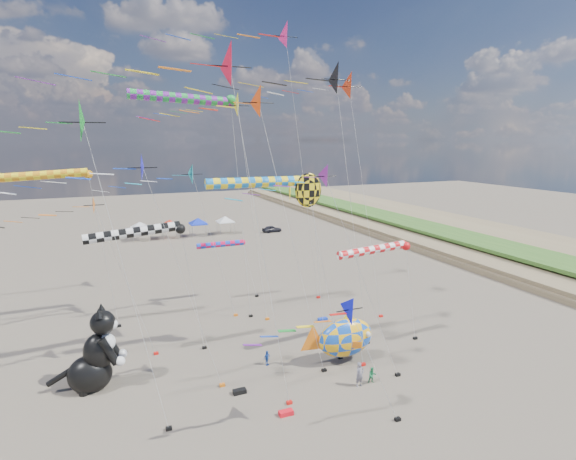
# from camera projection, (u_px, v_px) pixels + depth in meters

# --- Properties ---
(ground) EXTENTS (260.00, 260.00, 0.00)m
(ground) POSITION_uv_depth(u_px,v_px,m) (346.00, 446.00, 25.39)
(ground) COLOR brown
(ground) RESTS_ON ground
(delta_kite_0) EXTENTS (8.56, 1.89, 8.52)m
(delta_kite_0) POSITION_uv_depth(u_px,v_px,m) (353.00, 319.00, 24.97)
(delta_kite_0) COLOR #050CD5
(delta_kite_0) RESTS_ON ground
(delta_kite_1) EXTENTS (12.09, 2.71, 23.10)m
(delta_kite_1) POSITION_uv_depth(u_px,v_px,m) (352.00, 86.00, 38.23)
(delta_kite_1) COLOR red
(delta_kite_1) RESTS_ON ground
(delta_kite_2) EXTENTS (10.52, 2.08, 15.12)m
(delta_kite_2) POSITION_uv_depth(u_px,v_px,m) (191.00, 177.00, 40.07)
(delta_kite_2) COLOR #22D5DD
(delta_kite_2) RESTS_ON ground
(delta_kite_3) EXTENTS (11.51, 2.37, 20.65)m
(delta_kite_3) POSITION_uv_depth(u_px,v_px,m) (257.00, 104.00, 27.91)
(delta_kite_3) COLOR #FF4609
(delta_kite_3) RESTS_ON ground
(delta_kite_4) EXTENTS (9.65, 1.53, 13.27)m
(delta_kite_4) POSITION_uv_depth(u_px,v_px,m) (78.00, 211.00, 32.09)
(delta_kite_4) COLOR orange
(delta_kite_4) RESTS_ON ground
(delta_kite_5) EXTENTS (9.25, 2.47, 19.22)m
(delta_kite_5) POSITION_uv_depth(u_px,v_px,m) (97.00, 125.00, 22.32)
(delta_kite_5) COLOR #168F2A
(delta_kite_5) RESTS_ON ground
(delta_kite_6) EXTENTS (10.72, 1.69, 15.67)m
(delta_kite_6) POSITION_uv_depth(u_px,v_px,m) (334.00, 182.00, 27.98)
(delta_kite_6) COLOR #851E88
(delta_kite_6) RESTS_ON ground
(delta_kite_7) EXTENTS (15.49, 2.91, 28.50)m
(delta_kite_7) POSITION_uv_depth(u_px,v_px,m) (287.00, 35.00, 42.53)
(delta_kite_7) COLOR #F92279
(delta_kite_7) RESTS_ON ground
(delta_kite_8) EXTENTS (10.83, 1.89, 16.41)m
(delta_kite_8) POSITION_uv_depth(u_px,v_px,m) (139.00, 173.00, 26.84)
(delta_kite_8) COLOR #1E1CCF
(delta_kite_8) RESTS_ON ground
(delta_kite_9) EXTENTS (14.37, 2.63, 22.69)m
(delta_kite_9) POSITION_uv_depth(u_px,v_px,m) (316.00, 82.00, 32.14)
(delta_kite_9) COLOR black
(delta_kite_9) RESTS_ON ground
(delta_kite_10) EXTENTS (12.66, 2.62, 22.17)m
(delta_kite_10) POSITION_uv_depth(u_px,v_px,m) (218.00, 71.00, 23.84)
(delta_kite_10) COLOR red
(delta_kite_10) RESTS_ON ground
(delta_kite_11) EXTENTS (10.35, 2.32, 21.17)m
(delta_kite_11) POSITION_uv_depth(u_px,v_px,m) (230.00, 108.00, 38.15)
(delta_kite_11) COLOR yellow
(delta_kite_11) RESTS_ON ground
(windsock_0) EXTENTS (8.10, 0.71, 8.82)m
(windsock_0) POSITION_uv_depth(u_px,v_px,m) (377.00, 250.00, 35.73)
(windsock_0) COLOR red
(windsock_0) RESTS_ON ground
(windsock_1) EXTENTS (9.80, 0.81, 14.39)m
(windsock_1) POSITION_uv_depth(u_px,v_px,m) (266.00, 183.00, 33.00)
(windsock_1) COLOR blue
(windsock_1) RESTS_ON ground
(windsock_2) EXTENTS (9.86, 0.76, 14.52)m
(windsock_2) POSITION_uv_depth(u_px,v_px,m) (39.00, 176.00, 36.88)
(windsock_2) COLOR orange
(windsock_2) RESTS_ON ground
(windsock_3) EXTENTS (8.62, 0.79, 10.67)m
(windsock_3) POSITION_uv_depth(u_px,v_px,m) (139.00, 233.00, 33.51)
(windsock_3) COLOR black
(windsock_3) RESTS_ON ground
(windsock_4) EXTENTS (6.58, 0.62, 6.63)m
(windsock_4) POSITION_uv_depth(u_px,v_px,m) (223.00, 245.00, 47.02)
(windsock_4) COLOR #D60F44
(windsock_4) RESTS_ON ground
(windsock_5) EXTENTS (10.33, 0.89, 20.91)m
(windsock_5) POSITION_uv_depth(u_px,v_px,m) (186.00, 99.00, 37.92)
(windsock_5) COLOR green
(windsock_5) RESTS_ON ground
(angelfish_kite) EXTENTS (3.74, 3.02, 14.59)m
(angelfish_kite) POSITION_uv_depth(u_px,v_px,m) (306.00, 192.00, 33.98)
(angelfish_kite) COLOR yellow
(angelfish_kite) RESTS_ON ground
(cat_inflatable) EXTENTS (4.78, 2.95, 6.03)m
(cat_inflatable) POSITION_uv_depth(u_px,v_px,m) (93.00, 348.00, 30.79)
(cat_inflatable) COLOR black
(cat_inflatable) RESTS_ON ground
(fish_inflatable) EXTENTS (6.18, 2.48, 4.40)m
(fish_inflatable) POSITION_uv_depth(u_px,v_px,m) (345.00, 338.00, 34.57)
(fish_inflatable) COLOR blue
(fish_inflatable) RESTS_ON ground
(person_adult) EXTENTS (0.70, 0.51, 1.79)m
(person_adult) POSITION_uv_depth(u_px,v_px,m) (360.00, 375.00, 31.38)
(person_adult) COLOR slate
(person_adult) RESTS_ON ground
(child_green) EXTENTS (0.64, 0.54, 1.18)m
(child_green) POSITION_uv_depth(u_px,v_px,m) (372.00, 375.00, 31.90)
(child_green) COLOR #228E51
(child_green) RESTS_ON ground
(child_blue) EXTENTS (0.74, 0.58, 1.17)m
(child_blue) POSITION_uv_depth(u_px,v_px,m) (267.00, 358.00, 34.45)
(child_blue) COLOR #234FB2
(child_blue) RESTS_ON ground
(kite_bag_0) EXTENTS (0.90, 0.44, 0.30)m
(kite_bag_0) POSITION_uv_depth(u_px,v_px,m) (286.00, 413.00, 28.23)
(kite_bag_0) COLOR red
(kite_bag_0) RESTS_ON ground
(kite_bag_1) EXTENTS (0.90, 0.44, 0.30)m
(kite_bag_1) POSITION_uv_depth(u_px,v_px,m) (323.00, 319.00, 42.94)
(kite_bag_1) COLOR #1232BB
(kite_bag_1) RESTS_ON ground
(kite_bag_2) EXTENTS (0.90, 0.44, 0.30)m
(kite_bag_2) POSITION_uv_depth(u_px,v_px,m) (240.00, 391.00, 30.64)
(kite_bag_2) COLOR black
(kite_bag_2) RESTS_ON ground
(tent_row) EXTENTS (19.20, 4.20, 3.80)m
(tent_row) POSITION_uv_depth(u_px,v_px,m) (184.00, 220.00, 79.61)
(tent_row) COLOR silver
(tent_row) RESTS_ON ground
(parked_car) EXTENTS (3.72, 1.66, 1.24)m
(parked_car) POSITION_uv_depth(u_px,v_px,m) (272.00, 229.00, 84.31)
(parked_car) COLOR #26262D
(parked_car) RESTS_ON ground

